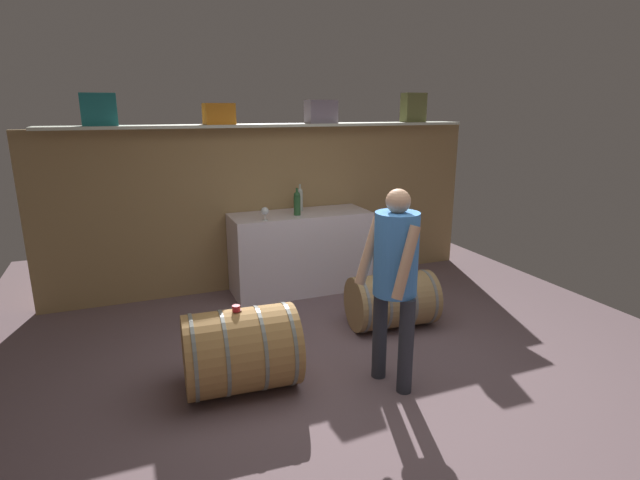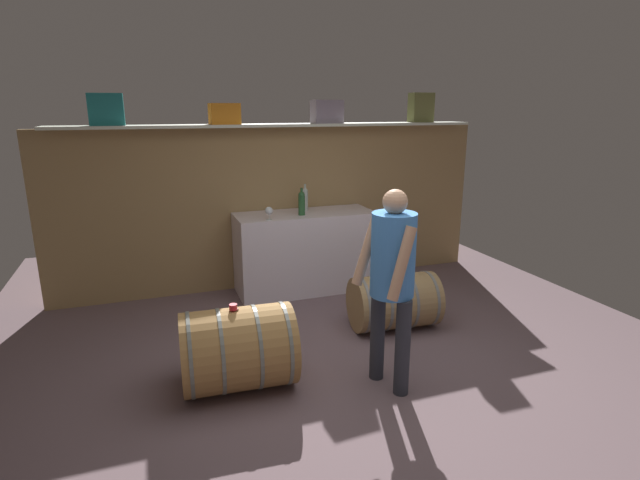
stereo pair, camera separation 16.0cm
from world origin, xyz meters
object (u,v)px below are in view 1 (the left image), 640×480
Objects in this scene: toolcase_teal at (99,109)px; wine_barrel_far at (392,300)px; work_cabinet at (300,252)px; tasting_cup at (236,308)px; wine_glass at (265,212)px; winemaker_pouring at (395,269)px; toolcase_olive at (413,108)px; wine_bottle_clear at (300,199)px; toolcase_orange at (219,114)px; wine_bottle_green at (297,203)px; wine_barrel_near at (241,350)px; toolcase_grey at (321,112)px.

wine_barrel_far is (2.55, -1.55, -1.86)m from toolcase_teal.
wine_barrel_far is at bearing -69.36° from work_cabinet.
work_cabinet is 2.25m from tasting_cup.
winemaker_pouring is at bearing -78.11° from wine_glass.
toolcase_olive is 1.12× the size of wine_bottle_clear.
toolcase_teal is 1.06× the size of toolcase_orange.
toolcase_teal is 5.52× the size of tasting_cup.
wine_bottle_green is at bearing 119.61° from wine_barrel_far.
wine_barrel_far is at bearing -48.22° from wine_glass.
wine_barrel_far is at bearing 18.54° from tasting_cup.
wine_bottle_clear is 0.26m from wine_bottle_green.
toolcase_teal is 2.26m from wine_bottle_green.
wine_barrel_near is at bearing 0.00° from tasting_cup.
toolcase_orange is at bearing 135.75° from wine_barrel_far.
toolcase_teal reaches higher than toolcase_grey.
toolcase_olive is at bearing 0.29° from toolcase_teal.
toolcase_olive reaches higher than tasting_cup.
wine_barrel_far is (-1.12, -1.55, -1.87)m from toolcase_olive.
toolcase_orange is 1.00× the size of wine_bottle_clear.
wine_barrel_far is 14.47× the size of tasting_cup.
wine_bottle_green is 0.20× the size of winemaker_pouring.
toolcase_grey reaches higher than toolcase_orange.
wine_glass is at bearing -166.10° from toolcase_olive.
wine_bottle_green is (1.98, -0.32, -1.04)m from toolcase_teal.
tasting_cup is 1.24m from winemaker_pouring.
wine_glass is at bearing -163.69° from wine_bottle_green.
wine_bottle_clear reaches higher than wine_barrel_near.
toolcase_teal is 0.95× the size of toolcase_grey.
wine_bottle_clear is at bearing -174.83° from toolcase_olive.
wine_bottle_green is (0.78, -0.32, -0.99)m from toolcase_orange.
wine_bottle_green is 0.36× the size of wine_barrel_far.
wine_barrel_near is at bearing -121.01° from wine_bottle_clear.
wine_glass is at bearing -50.38° from toolcase_orange.
wine_bottle_clear is at bearing 111.82° from wine_barrel_far.
wine_barrel_near is (-1.53, -2.12, -1.78)m from toolcase_grey.
wine_glass is 0.09× the size of winemaker_pouring.
winemaker_pouring is (2.00, -2.50, -1.16)m from toolcase_teal.
wine_barrel_near reaches higher than wine_barrel_far.
wine_barrel_near is (-1.22, -2.03, -0.77)m from wine_bottle_clear.
wine_bottle_green is 2.24m from wine_barrel_near.
work_cabinet is at bearing -16.88° from winemaker_pouring.
wine_barrel_far is at bearing -72.81° from wine_bottle_clear.
winemaker_pouring is (-0.05, -2.28, 0.49)m from work_cabinet.
toolcase_orange is 2.17× the size of wine_glass.
wine_glass is (-0.49, -0.22, 0.58)m from work_cabinet.
wine_barrel_near is at bearing -129.17° from toolcase_grey.
wine_bottle_clear reaches higher than work_cabinet.
toolcase_olive is (3.67, 0.00, 0.02)m from toolcase_teal.
toolcase_olive reaches higher than toolcase_teal.
work_cabinet is at bearing -109.74° from wine_bottle_clear.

